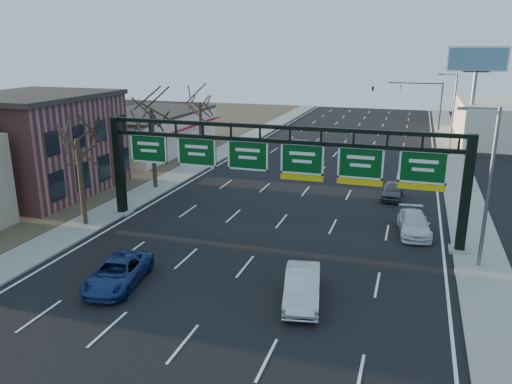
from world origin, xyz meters
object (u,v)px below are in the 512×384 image
(car_blue_suv, at_px, (118,273))
(car_white_wagon, at_px, (414,224))
(sign_gantry, at_px, (277,164))
(car_silver_sedan, at_px, (302,287))

(car_blue_suv, xyz_separation_m, car_white_wagon, (14.55, 12.48, -0.01))
(sign_gantry, relative_size, car_blue_suv, 4.91)
(sign_gantry, relative_size, car_white_wagon, 5.17)
(sign_gantry, distance_m, car_blue_suv, 12.30)
(car_silver_sedan, bearing_deg, car_white_wagon, 55.36)
(sign_gantry, xyz_separation_m, car_blue_suv, (-5.72, -10.15, -3.93))
(sign_gantry, height_order, car_blue_suv, sign_gantry)
(sign_gantry, distance_m, car_silver_sedan, 10.46)
(car_silver_sedan, bearing_deg, sign_gantry, 102.38)
(car_blue_suv, xyz_separation_m, car_silver_sedan, (9.52, 1.20, 0.09))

